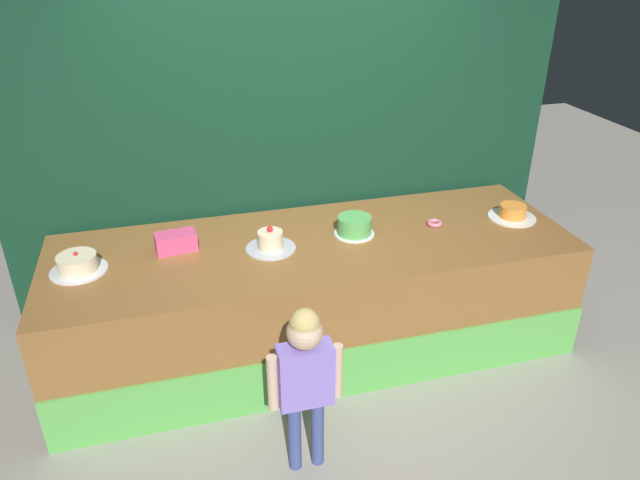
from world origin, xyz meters
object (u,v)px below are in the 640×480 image
Objects in this scene: pink_box at (176,242)px; cake_far_right at (512,213)px; cake_center_right at (354,226)px; donut at (435,223)px; child_figure at (305,370)px; cake_far_left at (78,264)px; cake_center_left at (270,242)px.

cake_far_right is at bearing -3.52° from pink_box.
cake_center_right is 1.18m from cake_far_right.
donut is 0.59m from cake_far_right.
child_figure is 2.09m from cake_far_right.
child_figure is at bearing -43.07° from cake_far_left.
cake_far_left is at bearing -179.13° from cake_center_right.
cake_center_left is 0.59m from cake_center_right.
cake_far_left is 1.01× the size of cake_far_right.
pink_box is at bearing 11.32° from cake_far_left.
donut is 0.32× the size of cake_far_right.
child_figure is 3.03× the size of cake_far_left.
cake_far_right is (1.18, -0.05, -0.02)m from cake_center_right.
cake_center_right is (0.59, 0.06, 0.01)m from cake_center_left.
cake_center_left is (-1.18, -0.04, 0.04)m from donut.
child_figure reaches higher than cake_far_right.
child_figure is 9.51× the size of donut.
cake_far_right is (2.95, -0.03, -0.01)m from cake_far_left.
cake_center_left is at bearing -174.58° from cake_center_right.
cake_center_right reaches higher than pink_box.
child_figure is 1.33m from pink_box.
pink_box is 2.36× the size of donut.
cake_far_left is 1.24× the size of cake_center_right.
child_figure is 3.18× the size of cake_center_left.
cake_far_left reaches higher than pink_box.
donut is (1.21, 1.08, 0.17)m from child_figure.
cake_center_right is at bearing 5.42° from cake_center_left.
cake_far_left is (-2.36, -0.01, 0.03)m from donut.
child_figure is 1.06m from cake_center_left.
cake_far_left is 1.18m from cake_center_left.
cake_far_left reaches higher than cake_center_right.
donut is at bearing -1.52° from cake_center_right.
cake_far_right is at bearing 30.10° from child_figure.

